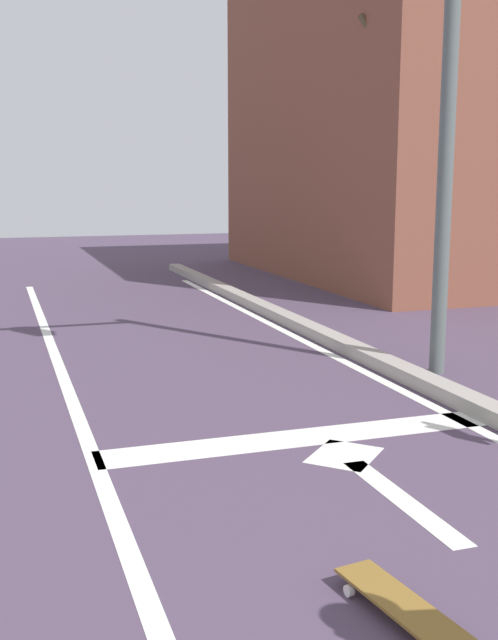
{
  "coord_description": "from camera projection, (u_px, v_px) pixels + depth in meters",
  "views": [
    {
      "loc": [
        -0.4,
        0.71,
        1.99
      ],
      "look_at": [
        1.25,
        5.67,
        1.05
      ],
      "focal_mm": 43.06,
      "sensor_mm": 36.0,
      "label": 1
    }
  ],
  "objects": [
    {
      "name": "spare_skateboard",
      "position": [
        400.0,
        604.0,
        3.54
      ],
      "size": [
        0.32,
        0.82,
        0.09
      ],
      "color": "brown",
      "rests_on": "ground"
    },
    {
      "name": "lane_line_curbside",
      "position": [
        466.0,
        423.0,
        6.43
      ],
      "size": [
        0.12,
        20.0,
        0.01
      ],
      "primitive_type": "cube",
      "color": "silver",
      "rests_on": "ground"
    },
    {
      "name": "roadside_tree",
      "position": [
        379.0,
        176.0,
        12.88
      ],
      "size": [
        1.03,
        1.04,
        4.65
      ],
      "color": "brown",
      "rests_on": "ground"
    },
    {
      "name": "lane_arrow_stem",
      "position": [
        402.0,
        499.0,
        4.88
      ],
      "size": [
        0.16,
        1.4,
        0.01
      ],
      "primitive_type": "cube",
      "color": "silver",
      "rests_on": "ground"
    },
    {
      "name": "stop_bar",
      "position": [
        300.0,
        438.0,
        6.07
      ],
      "size": [
        3.22,
        0.4,
        0.01
      ],
      "primitive_type": "cube",
      "color": "silver",
      "rests_on": "ground"
    },
    {
      "name": "lane_arrow_head",
      "position": [
        344.0,
        455.0,
        5.68
      ],
      "size": [
        0.71,
        0.71,
        0.01
      ],
      "primitive_type": "cube",
      "rotation": [
        0.0,
        0.0,
        0.79
      ],
      "color": "silver",
      "rests_on": "ground"
    },
    {
      "name": "curb_strip",
      "position": [
        492.0,
        412.0,
        6.5
      ],
      "size": [
        0.24,
        24.0,
        0.14
      ],
      "primitive_type": "cube",
      "color": "gray",
      "rests_on": "ground"
    },
    {
      "name": "lane_line_center",
      "position": [
        96.0,
        465.0,
        5.48
      ],
      "size": [
        0.12,
        20.0,
        0.01
      ],
      "primitive_type": "cube",
      "color": "silver",
      "rests_on": "ground"
    }
  ]
}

